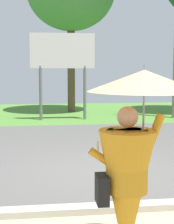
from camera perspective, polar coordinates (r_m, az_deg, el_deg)
The scene contains 3 objects.
ground_plane at distance 10.07m, azimuth -0.64°, elevation -5.13°, with size 40.00×22.00×0.20m.
monk_pedestrian at distance 3.69m, azimuth 7.32°, elevation -7.18°, with size 1.18×1.18×2.13m.
roadside_billboard at distance 14.25m, azimuth -4.01°, elevation 8.94°, with size 2.60×0.12×3.50m.
Camera 1 is at (-1.12, -6.83, 2.08)m, focal length 56.00 mm.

